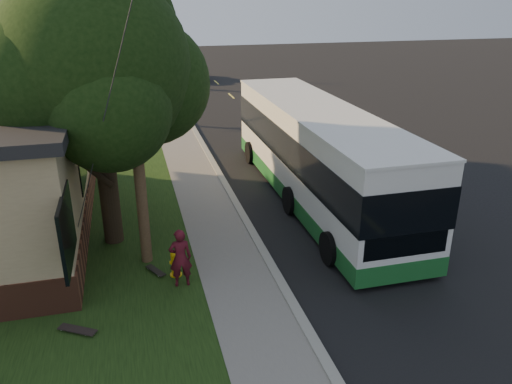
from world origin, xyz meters
The scene contains 17 objects.
ground centered at (0.00, 0.00, 0.00)m, with size 120.00×120.00×0.00m, color black.
road centered at (4.00, 10.00, 0.01)m, with size 8.00×80.00×0.01m, color black.
curb centered at (0.00, 10.00, 0.06)m, with size 0.25×80.00×0.12m, color gray.
sidewalk centered at (-1.00, 10.00, 0.04)m, with size 2.00×80.00×0.08m, color slate.
grass_verge centered at (-4.50, 10.00, 0.04)m, with size 5.00×80.00×0.07m, color black.
fire_hydrant centered at (-2.60, 0.00, 0.43)m, with size 0.32×0.32×0.74m.
utility_pole centered at (-3.31, 0.99, 4.63)m, with size 2.86×3.21×9.07m.
leafy_tree centered at (-4.17, 2.65, 5.17)m, with size 6.30×6.00×7.80m.
bare_tree_near centered at (-3.50, 18.00, 2.15)m, with size 1.38×1.21×4.31m.
bare_tree_far centered at (-3.00, 30.00, 2.00)m, with size 1.38×1.21×4.03m.
traffic_signal centered at (0.50, 34.00, 3.16)m, with size 0.18×0.22×5.50m.
transit_bus centered at (2.96, 4.22, 1.81)m, with size 2.89×12.54×3.39m.
skateboarder centered at (-2.50, -0.51, 0.86)m, with size 0.58×0.38×1.58m, color #4C0F1A.
skateboard_main centered at (-3.12, 0.27, 0.12)m, with size 0.52×0.74×0.07m.
skateboard_spare centered at (-4.98, -1.87, 0.13)m, with size 0.89×0.66×0.08m.
dumpster centered at (-7.48, 3.87, 0.63)m, with size 1.55×1.36×1.17m.
distant_car centered at (2.31, 31.68, 0.82)m, with size 1.94×4.82×1.64m, color black.
Camera 1 is at (-3.44, -11.71, 7.13)m, focal length 35.00 mm.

